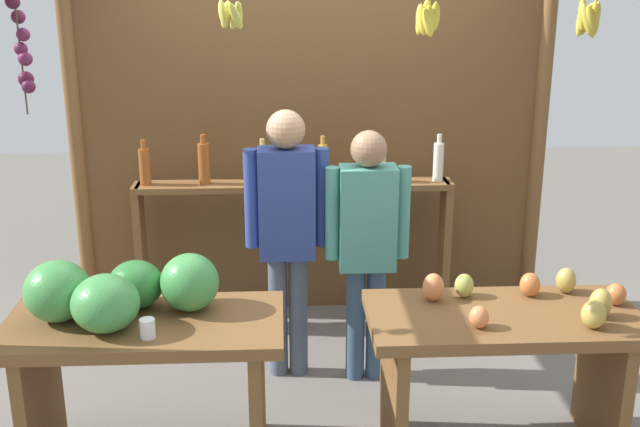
# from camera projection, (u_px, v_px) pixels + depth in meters

# --- Properties ---
(ground_plane) EXTENTS (12.00, 12.00, 0.00)m
(ground_plane) POSITION_uv_depth(u_px,v_px,m) (318.00, 377.00, 4.74)
(ground_plane) COLOR slate
(ground_plane) RESTS_ON ground
(market_stall) EXTENTS (3.26, 2.18, 2.44)m
(market_stall) POSITION_uv_depth(u_px,v_px,m) (314.00, 128.00, 4.77)
(market_stall) COLOR brown
(market_stall) RESTS_ON ground
(fruit_counter_left) EXTENTS (1.32, 0.64, 1.05)m
(fruit_counter_left) POSITION_uv_depth(u_px,v_px,m) (133.00, 328.00, 3.75)
(fruit_counter_left) COLOR brown
(fruit_counter_left) RESTS_ON ground
(fruit_counter_right) EXTENTS (1.32, 0.64, 0.91)m
(fruit_counter_right) POSITION_uv_depth(u_px,v_px,m) (505.00, 347.00, 3.87)
(fruit_counter_right) COLOR brown
(fruit_counter_right) RESTS_ON ground
(bottle_shelf_unit) EXTENTS (2.09, 0.22, 1.33)m
(bottle_shelf_unit) POSITION_uv_depth(u_px,v_px,m) (293.00, 212.00, 5.22)
(bottle_shelf_unit) COLOR brown
(bottle_shelf_unit) RESTS_ON ground
(vendor_man) EXTENTS (0.48, 0.22, 1.61)m
(vendor_man) POSITION_uv_depth(u_px,v_px,m) (287.00, 222.00, 4.50)
(vendor_man) COLOR #4B5568
(vendor_man) RESTS_ON ground
(vendor_woman) EXTENTS (0.48, 0.20, 1.50)m
(vendor_woman) POSITION_uv_depth(u_px,v_px,m) (367.00, 236.00, 4.48)
(vendor_woman) COLOR #36506E
(vendor_woman) RESTS_ON ground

